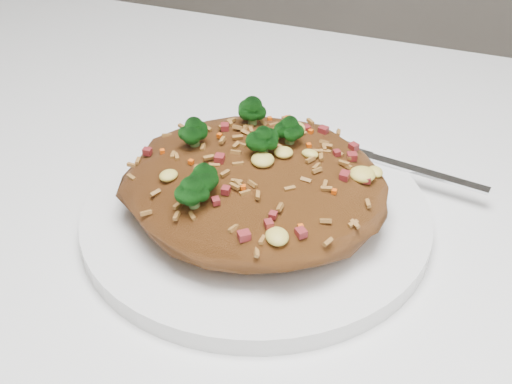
# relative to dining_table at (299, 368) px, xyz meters

# --- Properties ---
(dining_table) EXTENTS (1.20, 0.80, 0.75)m
(dining_table) POSITION_rel_dining_table_xyz_m (0.00, 0.00, 0.00)
(dining_table) COLOR white
(dining_table) RESTS_ON ground
(plate) EXTENTS (0.25, 0.25, 0.01)m
(plate) POSITION_rel_dining_table_xyz_m (-0.05, 0.04, 0.10)
(plate) COLOR white
(plate) RESTS_ON dining_table
(fried_rice) EXTENTS (0.19, 0.18, 0.07)m
(fried_rice) POSITION_rel_dining_table_xyz_m (-0.05, 0.04, 0.13)
(fried_rice) COLOR brown
(fried_rice) RESTS_ON plate
(fork) EXTENTS (0.16, 0.04, 0.00)m
(fork) POSITION_rel_dining_table_xyz_m (0.03, 0.13, 0.11)
(fork) COLOR silver
(fork) RESTS_ON plate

